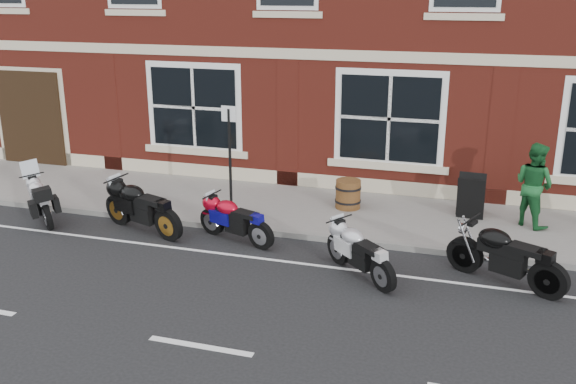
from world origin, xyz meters
name	(u,v)px	position (x,y,z in m)	size (l,w,h in m)	color
ground	(268,264)	(0.00, 0.00, 0.00)	(80.00, 80.00, 0.00)	black
sidewalk	(310,210)	(0.00, 3.00, 0.06)	(30.00, 3.00, 0.12)	slate
kerb	(290,234)	(0.00, 1.42, 0.06)	(30.00, 0.16, 0.12)	slate
moto_touring_silver	(42,198)	(-5.52, 0.84, 0.50)	(1.44, 1.38, 1.24)	black
moto_sport_red	(235,218)	(-0.99, 0.91, 0.49)	(1.81, 0.77, 0.85)	black
moto_sport_black	(142,205)	(-3.04, 0.83, 0.58)	(2.15, 0.91, 1.01)	black
moto_sport_silver	(360,250)	(1.73, 0.01, 0.50)	(1.48, 1.40, 0.86)	black
moto_naked_black	(505,253)	(4.15, 0.43, 0.57)	(2.02, 1.11, 0.99)	black
pedestrian_right	(534,185)	(4.73, 3.27, 1.01)	(0.86, 0.67, 1.78)	#185426
a_board_sign	(471,197)	(3.50, 3.37, 0.60)	(0.58, 0.38, 0.96)	black
barrel_planter	(348,194)	(0.83, 3.23, 0.45)	(0.59, 0.59, 0.66)	#562F16
parking_sign	(230,152)	(-1.60, 2.20, 1.50)	(0.34, 0.06, 2.39)	black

